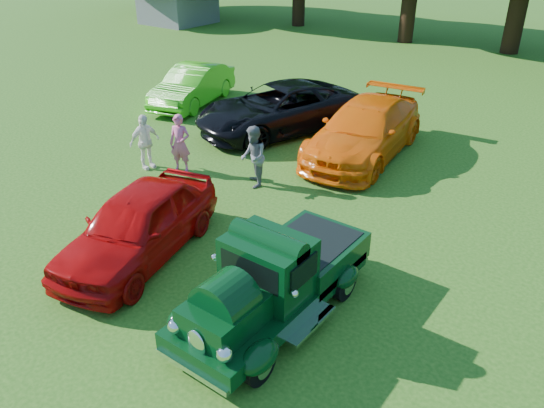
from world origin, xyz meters
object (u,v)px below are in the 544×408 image
Objects in this scene: red_convertible at (138,224)px; back_car_black at (279,108)px; spectator_grey at (253,157)px; back_car_orange at (365,130)px; spectator_white at (145,142)px; spectator_pink at (180,143)px; back_car_lime at (193,86)px; hero_pickup at (275,281)px.

back_car_black reaches higher than red_convertible.
back_car_orange is at bearing 115.67° from spectator_grey.
spectator_grey is 1.04× the size of spectator_white.
spectator_grey is (2.22, 0.47, 0.00)m from spectator_pink.
spectator_pink is at bearing -137.61° from back_car_orange.
spectator_grey is (6.31, -4.19, 0.10)m from back_car_lime.
spectator_pink is 1.04× the size of spectator_white.
back_car_black is 3.46× the size of spectator_pink.
spectator_grey is (-3.59, 3.89, 0.10)m from hero_pickup.
back_car_orange is (7.65, -0.59, 0.07)m from back_car_lime.
spectator_pink is 1.00× the size of spectator_grey.
spectator_pink reaches higher than back_car_orange.
hero_pickup is 0.78× the size of back_car_orange.
spectator_white is at bearing -141.21° from back_car_orange.
spectator_pink is at bearing 149.58° from hero_pickup.
hero_pickup is 6.74m from spectator_pink.
hero_pickup is 7.82m from back_car_orange.
back_car_black is 4.86m from spectator_white.
back_car_orange is 3.47× the size of spectator_white.
spectator_pink is 1.04m from spectator_white.
back_car_orange is at bearing -19.81° from back_car_lime.
back_car_orange is 3.85m from spectator_grey.
back_car_orange is 3.35× the size of spectator_pink.
red_convertible is at bearing -67.17° from back_car_lime.
back_car_lime is 6.02m from spectator_white.
back_car_lime is 7.67m from back_car_orange.
hero_pickup is at bearing -34.17° from back_car_black.
red_convertible is 4.56m from spectator_white.
back_car_lime is at bearing 169.14° from back_car_orange.
back_car_orange is 6.39m from spectator_white.
spectator_pink is 2.27m from spectator_grey.
back_car_black is (-2.09, 7.80, 0.05)m from red_convertible.
red_convertible is at bearing -41.29° from spectator_grey.
hero_pickup is 7.36m from spectator_white.
spectator_grey reaches higher than spectator_pink.
spectator_pink is at bearing -121.87° from spectator_grey.
back_car_black is at bearing 90.27° from red_convertible.
spectator_pink reaches higher than spectator_white.
hero_pickup is at bearing -12.13° from red_convertible.
hero_pickup is at bearing -79.78° from back_car_orange.
hero_pickup is 0.75× the size of back_car_black.
spectator_white is at bearing -73.83° from back_car_lime.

